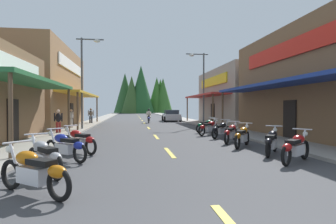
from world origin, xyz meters
name	(u,v)px	position (x,y,z in m)	size (l,w,h in m)	color
ground	(143,122)	(0.00, 31.75, -0.05)	(9.39, 93.49, 0.10)	#424244
sidewalk_left	(94,121)	(-5.75, 31.75, 0.06)	(2.12, 93.49, 0.12)	gray
sidewalk_right	(190,121)	(5.75, 31.75, 0.06)	(2.12, 93.49, 0.12)	#9E9991
centerline_dashes	(142,121)	(0.00, 34.12, 0.01)	(0.16, 66.51, 0.01)	#E0C64C
storefront_left_far	(28,88)	(-10.54, 24.35, 3.48)	(9.30, 12.96, 6.96)	olive
storefront_right_far	(250,97)	(10.79, 25.44, 2.79)	(9.82, 11.86, 5.57)	gray
streetlamp_left	(86,71)	(-4.82, 19.79, 4.43)	(2.02, 0.30, 6.93)	#474C51
streetlamp_right	(201,79)	(4.81, 22.73, 4.26)	(2.02, 0.30, 6.62)	#474C51
motorcycle_parked_right_0	(296,147)	(3.62, 6.44, 0.49)	(1.77, 1.37, 1.04)	black
motorcycle_parked_right_1	(272,141)	(3.61, 7.90, 0.49)	(1.38, 1.76, 1.04)	black
motorcycle_parked_right_2	(242,136)	(3.31, 9.83, 0.49)	(1.40, 1.75, 1.04)	black
motorcycle_parked_right_3	(231,133)	(3.36, 11.29, 0.49)	(1.36, 1.78, 1.04)	black
motorcycle_parked_right_4	(221,129)	(3.56, 13.35, 0.49)	(1.62, 1.55, 1.04)	black
motorcycle_parked_right_5	(209,127)	(3.31, 14.88, 0.49)	(1.77, 1.37, 1.04)	black
motorcycle_parked_right_6	(207,125)	(3.67, 16.64, 0.49)	(1.87, 1.22, 1.04)	black
motorcycle_parked_left_0	(34,171)	(-3.33, 4.20, 0.49)	(1.76, 1.38, 1.04)	black
motorcycle_parked_left_1	(44,156)	(-3.63, 5.83, 0.49)	(1.39, 1.76, 1.04)	black
motorcycle_parked_left_2	(65,146)	(-3.54, 7.71, 0.49)	(1.66, 1.51, 1.04)	black
motorcycle_parked_left_3	(79,140)	(-3.39, 9.19, 0.49)	(1.56, 1.60, 1.04)	black
rider_cruising_lead	(149,117)	(0.49, 28.55, 0.66)	(0.61, 2.14, 1.57)	black
pedestrian_by_shop	(71,118)	(-6.09, 20.86, 0.92)	(0.35, 0.55, 1.59)	#B2A599
pedestrian_browsing	(91,115)	(-5.51, 27.30, 0.94)	(0.57, 0.26, 1.63)	black
pedestrian_waiting	(58,120)	(-6.02, 16.67, 0.91)	(0.56, 0.33, 1.58)	maroon
parked_car_curbside	(171,116)	(3.49, 31.97, 0.69)	(2.13, 4.34, 1.40)	silver
treeline_backdrop	(145,93)	(2.64, 80.48, 5.94)	(17.81, 11.17, 13.91)	#1F4C23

